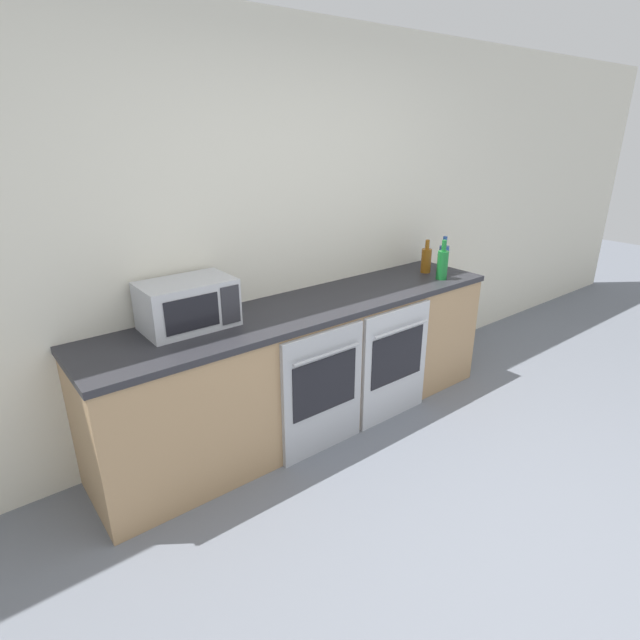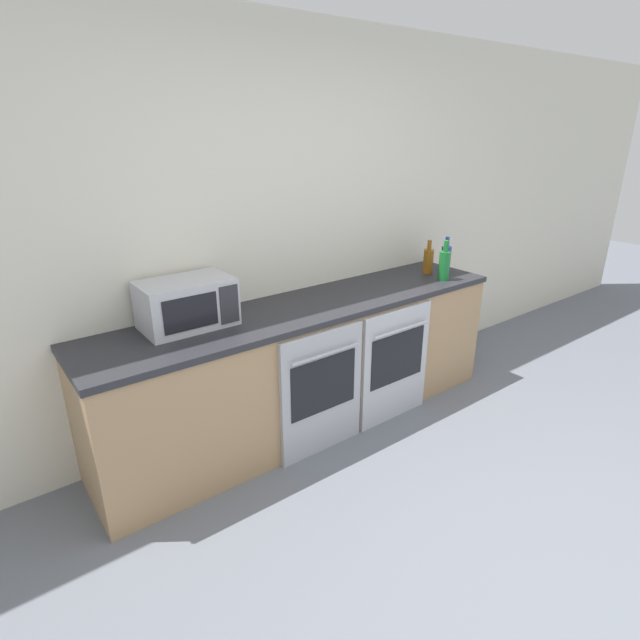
# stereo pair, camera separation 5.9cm
# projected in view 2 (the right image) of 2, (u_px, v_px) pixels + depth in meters

# --- Properties ---
(ground_plane) EXTENTS (16.00, 16.00, 0.00)m
(ground_plane) POSITION_uv_depth(u_px,v_px,m) (542.00, 593.00, 2.24)
(ground_plane) COLOR slate
(wall_back) EXTENTS (10.00, 0.06, 2.60)m
(wall_back) POSITION_uv_depth(u_px,v_px,m) (279.00, 232.00, 3.33)
(wall_back) COLOR silver
(wall_back) RESTS_ON ground_plane
(counter_back) EXTENTS (2.93, 0.63, 0.88)m
(counter_back) POSITION_uv_depth(u_px,v_px,m) (309.00, 365.00, 3.39)
(counter_back) COLOR tan
(counter_back) RESTS_ON ground_plane
(oven_left) EXTENTS (0.61, 0.06, 0.82)m
(oven_left) POSITION_uv_depth(u_px,v_px,m) (322.00, 392.00, 3.09)
(oven_left) COLOR #A8AAAF
(oven_left) RESTS_ON ground_plane
(oven_right) EXTENTS (0.61, 0.06, 0.82)m
(oven_right) POSITION_uv_depth(u_px,v_px,m) (396.00, 364.00, 3.45)
(oven_right) COLOR #B7BABF
(oven_right) RESTS_ON ground_plane
(microwave) EXTENTS (0.51, 0.33, 0.28)m
(microwave) POSITION_uv_depth(u_px,v_px,m) (187.00, 303.00, 2.83)
(microwave) COLOR #B7BABF
(microwave) RESTS_ON counter_back
(bottle_green) EXTENTS (0.08, 0.08, 0.30)m
(bottle_green) POSITION_uv_depth(u_px,v_px,m) (444.00, 265.00, 3.71)
(bottle_green) COLOR #19722D
(bottle_green) RESTS_ON counter_back
(bottle_blue) EXTENTS (0.08, 0.08, 0.28)m
(bottle_blue) POSITION_uv_depth(u_px,v_px,m) (446.00, 258.00, 3.93)
(bottle_blue) COLOR #234793
(bottle_blue) RESTS_ON counter_back
(bottle_amber) EXTENTS (0.08, 0.08, 0.26)m
(bottle_amber) POSITION_uv_depth(u_px,v_px,m) (428.00, 260.00, 3.89)
(bottle_amber) COLOR #8C5114
(bottle_amber) RESTS_ON counter_back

